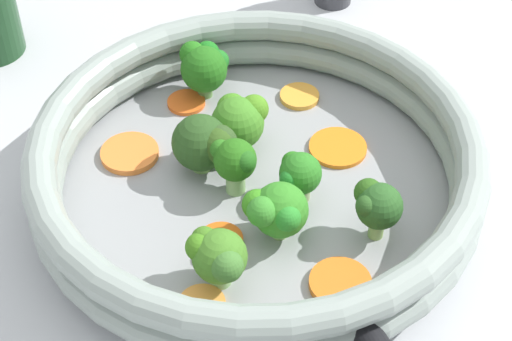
{
  "coord_description": "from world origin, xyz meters",
  "views": [
    {
      "loc": [
        0.42,
        -0.14,
        0.46
      ],
      "look_at": [
        0.0,
        0.0,
        0.03
      ],
      "focal_mm": 60.0,
      "sensor_mm": 36.0,
      "label": 1
    }
  ],
  "objects": [
    {
      "name": "carrot_slice_2",
      "position": [
        0.09,
        -0.07,
        0.02
      ],
      "size": [
        0.04,
        0.04,
        0.0
      ],
      "primitive_type": "cylinder",
      "rotation": [
        0.0,
        0.0,
        4.32
      ],
      "color": "#F4993F",
      "rests_on": "skillet"
    },
    {
      "name": "carrot_slice_6",
      "position": [
        -0.02,
        0.07,
        0.02
      ],
      "size": [
        0.06,
        0.06,
        0.0
      ],
      "primitive_type": "cylinder",
      "rotation": [
        0.0,
        0.0,
        1.01
      ],
      "color": "orange",
      "rests_on": "skillet"
    },
    {
      "name": "broccoli_floret_5",
      "position": [
        -0.05,
        0.0,
        0.04
      ],
      "size": [
        0.05,
        0.04,
        0.04
      ],
      "color": "#6E9D4E",
      "rests_on": "skillet"
    },
    {
      "name": "skillet_rim_wall",
      "position": [
        0.0,
        0.0,
        0.04
      ],
      "size": [
        0.33,
        0.33,
        0.05
      ],
      "color": "#8D9B93",
      "rests_on": "skillet"
    },
    {
      "name": "broccoli_floret_2",
      "position": [
        0.07,
        0.06,
        0.04
      ],
      "size": [
        0.04,
        0.03,
        0.04
      ],
      "color": "#8DB361",
      "rests_on": "skillet"
    },
    {
      "name": "broccoli_floret_3",
      "position": [
        -0.03,
        -0.03,
        0.04
      ],
      "size": [
        0.05,
        0.05,
        0.05
      ],
      "color": "#73994F",
      "rests_on": "skillet"
    },
    {
      "name": "ground_plane",
      "position": [
        0.0,
        0.0,
        0.0
      ],
      "size": [
        4.0,
        4.0,
        0.0
      ],
      "primitive_type": "plane",
      "color": "#B5B9BD"
    },
    {
      "name": "broccoli_floret_7",
      "position": [
        0.08,
        -0.05,
        0.04
      ],
      "size": [
        0.04,
        0.04,
        0.04
      ],
      "color": "#86B76E",
      "rests_on": "skillet"
    },
    {
      "name": "carrot_slice_4",
      "position": [
        0.04,
        -0.04,
        0.02
      ],
      "size": [
        0.04,
        0.04,
        0.0
      ],
      "primitive_type": "cylinder",
      "rotation": [
        0.0,
        0.0,
        2.21
      ],
      "color": "#DB5E17",
      "rests_on": "skillet"
    },
    {
      "name": "skillet_rivet_right",
      "position": [
        0.14,
        0.04,
        0.02
      ],
      "size": [
        0.01,
        0.01,
        0.01
      ],
      "primitive_type": "sphere",
      "color": "#979194",
      "rests_on": "skillet"
    },
    {
      "name": "broccoli_floret_0",
      "position": [
        0.02,
        0.02,
        0.04
      ],
      "size": [
        0.03,
        0.03,
        0.04
      ],
      "color": "#8DA369",
      "rests_on": "skillet"
    },
    {
      "name": "carrot_slice_1",
      "position": [
        -0.08,
        0.07,
        0.02
      ],
      "size": [
        0.05,
        0.05,
        0.0
      ],
      "primitive_type": "cylinder",
      "rotation": [
        0.0,
        0.0,
        5.39
      ],
      "color": "gold",
      "rests_on": "skillet"
    },
    {
      "name": "broccoli_floret_6",
      "position": [
        -0.0,
        -0.02,
        0.04
      ],
      "size": [
        0.03,
        0.03,
        0.05
      ],
      "color": "#8CB76F",
      "rests_on": "skillet"
    },
    {
      "name": "carrot_slice_0",
      "position": [
        0.11,
        0.02,
        0.02
      ],
      "size": [
        0.05,
        0.05,
        0.01
      ],
      "primitive_type": "cylinder",
      "rotation": [
        0.0,
        0.0,
        4.55
      ],
      "color": "orange",
      "rests_on": "skillet"
    },
    {
      "name": "skillet",
      "position": [
        0.0,
        0.0,
        0.01
      ],
      "size": [
        0.3,
        0.3,
        0.02
      ],
      "primitive_type": "cylinder",
      "color": "#939699",
      "rests_on": "ground_plane"
    },
    {
      "name": "broccoli_floret_1",
      "position": [
        0.05,
        -0.0,
        0.04
      ],
      "size": [
        0.04,
        0.04,
        0.04
      ],
      "color": "#80A45E",
      "rests_on": "skillet"
    },
    {
      "name": "carrot_slice_5",
      "position": [
        -0.06,
        -0.08,
        0.02
      ],
      "size": [
        0.06,
        0.06,
        0.0
      ],
      "primitive_type": "cylinder",
      "rotation": [
        0.0,
        0.0,
        4.38
      ],
      "color": "orange",
      "rests_on": "skillet"
    },
    {
      "name": "carrot_slice_3",
      "position": [
        -0.11,
        -0.02,
        0.02
      ],
      "size": [
        0.03,
        0.03,
        0.0
      ],
      "primitive_type": "cylinder",
      "rotation": [
        0.0,
        0.0,
        4.74
      ],
      "color": "orange",
      "rests_on": "skillet"
    },
    {
      "name": "broccoli_floret_4",
      "position": [
        -0.11,
        -0.01,
        0.04
      ],
      "size": [
        0.04,
        0.04,
        0.05
      ],
      "color": "#5E8944",
      "rests_on": "skillet"
    }
  ]
}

